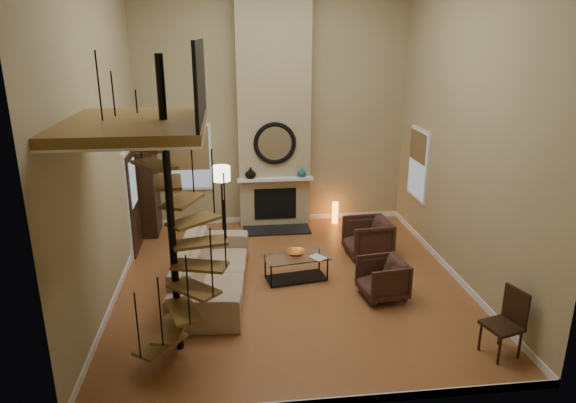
{
  "coord_description": "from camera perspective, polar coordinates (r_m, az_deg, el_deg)",
  "views": [
    {
      "loc": [
        -1.03,
        -8.25,
        4.24
      ],
      "look_at": [
        0.0,
        0.4,
        1.4
      ],
      "focal_mm": 32.17,
      "sensor_mm": 36.0,
      "label": 1
    }
  ],
  "objects": [
    {
      "name": "side_chair",
      "position": [
        7.82,
        23.1,
        -11.88
      ],
      "size": [
        0.55,
        0.55,
        0.96
      ],
      "color": "black",
      "rests_on": "ground"
    },
    {
      "name": "window_back",
      "position": [
        11.79,
        -10.89,
        4.91
      ],
      "size": [
        1.02,
        0.06,
        1.52
      ],
      "color": "white",
      "rests_on": "back_wall"
    },
    {
      "name": "firebox",
      "position": [
        11.75,
        -1.41,
        -0.25
      ],
      "size": [
        0.95,
        0.02,
        0.72
      ],
      "primitive_type": "cube",
      "color": "black",
      "rests_on": "chimney_breast"
    },
    {
      "name": "window_right",
      "position": [
        11.3,
        14.19,
        4.14
      ],
      "size": [
        0.06,
        1.02,
        1.52
      ],
      "color": "white",
      "rests_on": "right_wall"
    },
    {
      "name": "bowl",
      "position": [
        9.29,
        0.87,
        -5.68
      ],
      "size": [
        0.34,
        0.34,
        0.09
      ],
      "primitive_type": "imported",
      "color": "#C97023",
      "rests_on": "coffee_table"
    },
    {
      "name": "chimney_breast",
      "position": [
        11.45,
        -1.6,
        10.58
      ],
      "size": [
        1.6,
        0.38,
        5.5
      ],
      "primitive_type": "cube",
      "color": "tan",
      "rests_on": "ground"
    },
    {
      "name": "hearth",
      "position": [
        11.65,
        -1.26,
        -3.17
      ],
      "size": [
        1.5,
        0.6,
        0.04
      ],
      "primitive_type": "cube",
      "color": "black",
      "rests_on": "ground"
    },
    {
      "name": "coffee_table",
      "position": [
        9.33,
        0.91,
        -7.0
      ],
      "size": [
        1.24,
        0.76,
        0.44
      ],
      "color": "silver",
      "rests_on": "ground"
    },
    {
      "name": "vase_left",
      "position": [
        11.46,
        -4.17,
        3.17
      ],
      "size": [
        0.24,
        0.24,
        0.25
      ],
      "primitive_type": "imported",
      "color": "black",
      "rests_on": "mantel"
    },
    {
      "name": "back_wall",
      "position": [
        11.64,
        -1.68,
        10.7
      ],
      "size": [
        6.0,
        0.02,
        5.5
      ],
      "primitive_type": "cube",
      "color": "tan",
      "rests_on": "ground"
    },
    {
      "name": "mirror_disc",
      "position": [
        11.38,
        -1.46,
        6.44
      ],
      "size": [
        0.8,
        0.01,
        0.8
      ],
      "primitive_type": "cylinder",
      "rotation": [
        1.57,
        0.0,
        0.0
      ],
      "color": "white",
      "rests_on": "chimney_breast"
    },
    {
      "name": "vase_right",
      "position": [
        11.57,
        1.54,
        3.26
      ],
      "size": [
        0.2,
        0.2,
        0.21
      ],
      "primitive_type": "imported",
      "color": "#185055",
      "rests_on": "mantel"
    },
    {
      "name": "book",
      "position": [
        9.18,
        3.22,
        -6.27
      ],
      "size": [
        0.33,
        0.35,
        0.03
      ],
      "primitive_type": "imported",
      "rotation": [
        0.0,
        0.0,
        0.6
      ],
      "color": "gray",
      "rests_on": "coffee_table"
    },
    {
      "name": "armchair_near",
      "position": [
        10.47,
        9.19,
        -3.97
      ],
      "size": [
        0.92,
        0.9,
        0.78
      ],
      "primitive_type": "imported",
      "rotation": [
        0.0,
        0.0,
        -1.49
      ],
      "color": "#3E231C",
      "rests_on": "ground"
    },
    {
      "name": "spiral_stair",
      "position": [
        6.95,
        -12.58,
        -3.1
      ],
      "size": [
        1.47,
        1.47,
        4.06
      ],
      "color": "black",
      "rests_on": "ground"
    },
    {
      "name": "baseboard_left",
      "position": [
        9.45,
        -18.25,
        -9.17
      ],
      "size": [
        0.02,
        6.5,
        0.12
      ],
      "primitive_type": "cube",
      "color": "white",
      "rests_on": "ground"
    },
    {
      "name": "right_wall",
      "position": [
        9.3,
        19.19,
        7.85
      ],
      "size": [
        0.02,
        6.5,
        5.5
      ],
      "primitive_type": "cube",
      "color": "tan",
      "rests_on": "ground"
    },
    {
      "name": "hutch",
      "position": [
        11.67,
        -15.21,
        1.03
      ],
      "size": [
        0.4,
        0.84,
        1.88
      ],
      "primitive_type": "cube",
      "color": "black",
      "rests_on": "ground"
    },
    {
      "name": "front_wall",
      "position": [
        5.31,
        4.65,
        1.73
      ],
      "size": [
        6.0,
        0.02,
        5.5
      ],
      "primitive_type": "cube",
      "color": "tan",
      "rests_on": "ground"
    },
    {
      "name": "sofa",
      "position": [
        9.02,
        -8.47,
        -7.38
      ],
      "size": [
        1.36,
        2.95,
        0.84
      ],
      "primitive_type": "imported",
      "rotation": [
        0.0,
        0.0,
        1.49
      ],
      "color": "tan",
      "rests_on": "ground"
    },
    {
      "name": "mantel",
      "position": [
        11.5,
        -1.4,
        2.47
      ],
      "size": [
        1.7,
        0.18,
        0.06
      ],
      "primitive_type": "cube",
      "color": "white",
      "rests_on": "chimney_breast"
    },
    {
      "name": "ground",
      "position": [
        9.33,
        0.29,
        -9.0
      ],
      "size": [
        6.0,
        6.5,
        0.01
      ],
      "primitive_type": "cube",
      "color": "#AE6A38",
      "rests_on": "ground"
    },
    {
      "name": "baseboard_front",
      "position": [
        6.6,
        4.0,
        -21.27
      ],
      "size": [
        6.0,
        0.02,
        0.12
      ],
      "primitive_type": "cube",
      "color": "white",
      "rests_on": "ground"
    },
    {
      "name": "baseboard_back",
      "position": [
        12.26,
        -1.56,
        -1.87
      ],
      "size": [
        6.0,
        0.02,
        0.12
      ],
      "primitive_type": "cube",
      "color": "white",
      "rests_on": "ground"
    },
    {
      "name": "left_wall",
      "position": [
        8.61,
        -20.07,
        7.01
      ],
      "size": [
        0.02,
        6.5,
        5.5
      ],
      "primitive_type": "cube",
      "color": "tan",
      "rests_on": "ground"
    },
    {
      "name": "accent_lamp",
      "position": [
        12.12,
        5.23,
        -1.23
      ],
      "size": [
        0.14,
        0.14,
        0.51
      ],
      "primitive_type": "cylinder",
      "color": "orange",
      "rests_on": "ground"
    },
    {
      "name": "entry_door",
      "position": [
        10.71,
        -16.81,
        -0.06
      ],
      "size": [
        0.1,
        1.05,
        2.16
      ],
      "color": "white",
      "rests_on": "ground"
    },
    {
      "name": "mirror_frame",
      "position": [
        11.37,
        -1.46,
        6.43
      ],
      "size": [
        0.94,
        0.1,
        0.94
      ],
      "primitive_type": "torus",
      "rotation": [
        1.57,
        0.0,
        0.0
      ],
      "color": "black",
      "rests_on": "chimney_breast"
    },
    {
      "name": "baseboard_right",
      "position": [
        10.08,
        17.56,
        -7.34
      ],
      "size": [
        0.02,
        6.5,
        0.12
      ],
      "primitive_type": "cube",
      "color": "white",
      "rests_on": "ground"
    },
    {
      "name": "armchair_far",
      "position": [
        8.86,
        10.8,
        -8.31
      ],
      "size": [
        0.82,
        0.8,
        0.66
      ],
      "primitive_type": "imported",
      "rotation": [
        0.0,
        0.0,
        -1.43
      ],
      "color": "#3E231C",
      "rests_on": "ground"
    },
    {
      "name": "floor_lamp",
      "position": [
        10.55,
        -7.38,
        2.38
      ],
      "size": [
        0.37,
        0.37,
        1.7
      ],
      "color": "black",
      "rests_on": "ground"
    },
    {
      "name": "loft",
      "position": [
        6.6,
        -15.74,
        8.65
      ],
      "size": [
        1.7,
        2.2,
        1.09
      ],
      "color": "brown",
      "rests_on": "left_wall"
    }
  ]
}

